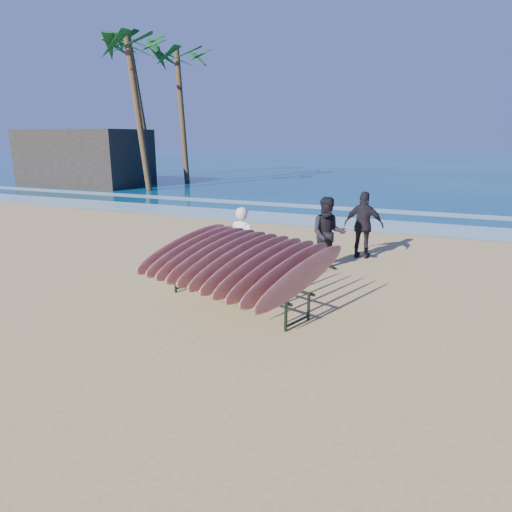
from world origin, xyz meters
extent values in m
plane|color=tan|center=(0.00, 0.00, 0.00)|extent=(120.00, 120.00, 0.00)
plane|color=navy|center=(0.00, 55.00, 0.01)|extent=(160.00, 160.00, 0.00)
plane|color=white|center=(0.00, 10.00, 0.01)|extent=(160.00, 160.00, 0.00)
plane|color=white|center=(0.00, 13.50, 0.01)|extent=(160.00, 160.00, 0.00)
cylinder|color=black|center=(-1.79, 0.67, 0.25)|extent=(0.06, 0.06, 0.50)
cylinder|color=black|center=(1.01, -0.28, 0.25)|extent=(0.06, 0.06, 0.50)
cylinder|color=black|center=(-1.58, 1.29, 0.25)|extent=(0.06, 0.06, 0.50)
cylinder|color=black|center=(1.22, 0.33, 0.25)|extent=(0.06, 0.06, 0.50)
cylinder|color=black|center=(-0.39, 0.19, 0.50)|extent=(3.05, 1.08, 0.06)
cylinder|color=black|center=(-0.18, 0.81, 0.50)|extent=(3.05, 1.08, 0.06)
cylinder|color=black|center=(-1.69, 0.98, 0.08)|extent=(0.25, 0.63, 0.04)
cylinder|color=black|center=(1.12, 0.02, 0.08)|extent=(0.25, 0.63, 0.04)
ellipsoid|color=maroon|center=(-1.75, 1.00, 0.90)|extent=(0.88, 2.43, 1.06)
ellipsoid|color=maroon|center=(-1.46, 0.90, 0.90)|extent=(0.88, 2.43, 1.06)
ellipsoid|color=maroon|center=(-1.16, 0.80, 0.90)|extent=(0.88, 2.43, 1.06)
ellipsoid|color=maroon|center=(-0.87, 0.70, 0.90)|extent=(0.88, 2.43, 1.06)
ellipsoid|color=maroon|center=(-0.58, 0.60, 0.90)|extent=(0.88, 2.43, 1.06)
ellipsoid|color=maroon|center=(-0.28, 0.50, 0.90)|extent=(0.88, 2.43, 1.06)
ellipsoid|color=maroon|center=(0.01, 0.40, 0.90)|extent=(0.88, 2.43, 1.06)
ellipsoid|color=maroon|center=(0.30, 0.30, 0.90)|extent=(0.88, 2.43, 1.06)
ellipsoid|color=maroon|center=(0.60, 0.20, 0.90)|extent=(0.88, 2.43, 1.06)
ellipsoid|color=maroon|center=(0.89, 0.10, 0.90)|extent=(0.88, 2.43, 1.06)
ellipsoid|color=maroon|center=(1.18, 0.00, 0.90)|extent=(0.88, 2.43, 1.06)
imported|color=silver|center=(-0.94, 2.19, 0.83)|extent=(0.62, 0.42, 1.66)
imported|color=black|center=(0.69, 3.64, 0.90)|extent=(1.04, 0.92, 1.79)
imported|color=black|center=(1.28, 5.11, 0.90)|extent=(1.06, 0.46, 1.79)
cube|color=#2D2823|center=(-19.46, 17.04, 1.81)|extent=(8.17, 4.54, 3.63)
cylinder|color=brown|center=(-13.68, 15.46, 4.27)|extent=(0.36, 1.58, 8.51)
cylinder|color=brown|center=(-13.82, 20.33, 4.36)|extent=(0.36, 1.08, 8.72)
cylinder|color=brown|center=(-18.98, 22.78, 5.24)|extent=(0.36, 2.31, 10.36)
camera|label=1|loc=(3.37, -7.03, 3.19)|focal=32.00mm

